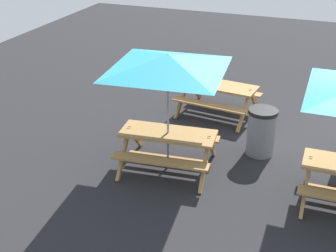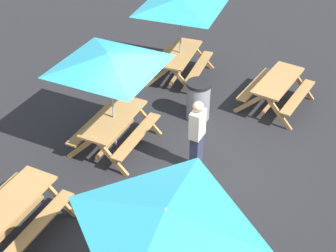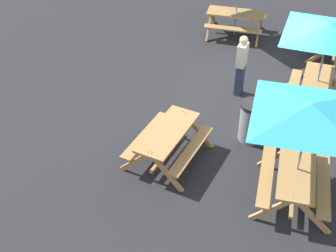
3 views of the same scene
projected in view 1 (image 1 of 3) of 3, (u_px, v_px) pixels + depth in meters
picnic_table_0 at (168, 71)px, 8.24m from camera, size 2.81×2.81×2.34m
picnic_table_2 at (218, 92)px, 11.10m from camera, size 1.95×1.72×0.81m
trash_bin_gray at (261, 132)px, 9.41m from camera, size 0.59×0.59×0.98m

